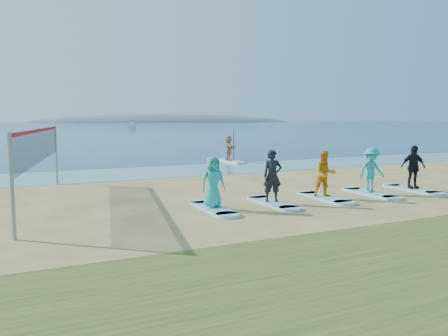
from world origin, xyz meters
name	(u,v)px	position (x,y,z in m)	size (l,w,h in m)	color
ground	(282,207)	(0.00, 0.00, 0.00)	(600.00, 600.00, 0.00)	tan
shallow_water	(175,171)	(0.00, 10.50, 0.01)	(600.00, 600.00, 0.00)	teal
ocean	(42,126)	(0.00, 160.00, 0.01)	(600.00, 600.00, 0.00)	navy
island_ridge	(171,122)	(95.00, 300.00, 0.00)	(220.00, 56.00, 18.00)	slate
volleyball_net	(40,146)	(-6.86, 3.88, 1.90)	(1.69, 8.95, 2.50)	gray
paddleboard	(229,161)	(4.68, 13.59, 0.06)	(0.70, 3.00, 0.12)	silver
paddleboarder	(229,148)	(4.68, 13.59, 0.91)	(1.47, 0.47, 1.59)	tan
boat_offshore_b	(132,128)	(20.53, 107.09, 0.00)	(1.89, 5.88, 1.45)	silver
surfboard_0	(213,208)	(-2.13, 0.56, 0.04)	(0.70, 2.20, 0.09)	#8BC3D8
student_0	(213,182)	(-2.13, 0.56, 0.88)	(0.77, 0.50, 1.57)	teal
surfboard_1	(272,203)	(-0.01, 0.56, 0.04)	(0.70, 2.20, 0.09)	#8BC3D8
student_1	(272,176)	(-0.01, 0.56, 0.94)	(0.62, 0.41, 1.70)	black
surfboard_2	(324,198)	(2.11, 0.56, 0.04)	(0.70, 2.20, 0.09)	#8BC3D8
student_2	(325,174)	(2.11, 0.56, 0.89)	(0.78, 0.61, 1.60)	orange
surfboard_3	(370,193)	(4.24, 0.56, 0.04)	(0.70, 2.20, 0.09)	#8BC3D8
student_3	(371,170)	(4.24, 0.56, 0.92)	(1.07, 0.62, 1.66)	teal
surfboard_4	(412,189)	(6.36, 0.56, 0.04)	(0.70, 2.20, 0.09)	#8BC3D8
student_4	(413,167)	(6.36, 0.56, 0.93)	(0.98, 0.41, 1.68)	black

